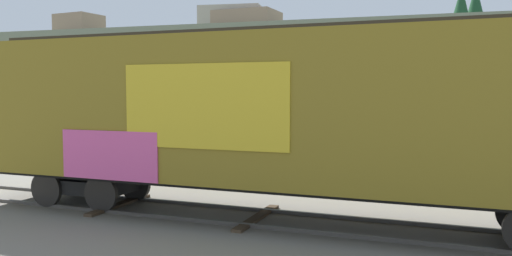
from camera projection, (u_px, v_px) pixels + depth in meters
ground_plane at (299, 223)px, 11.41m from camera, size 260.00×260.00×0.00m
track at (184, 211)px, 12.43m from camera, size 59.96×5.71×0.08m
freight_car at (293, 112)px, 11.27m from camera, size 17.03×4.18×4.41m
hillside at (390, 77)px, 64.92m from camera, size 133.16×43.33×14.33m
parked_car_green at (224, 151)px, 17.97m from camera, size 4.89×2.22×1.71m
parked_car_tan at (412, 156)px, 16.46m from camera, size 4.41×2.63×1.71m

